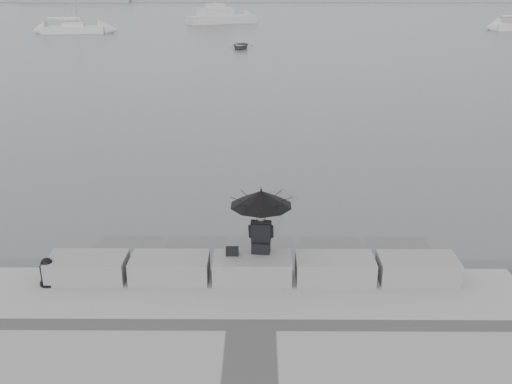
{
  "coord_description": "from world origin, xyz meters",
  "views": [
    {
      "loc": [
        0.15,
        -10.87,
        6.37
      ],
      "look_at": [
        0.05,
        3.0,
        1.13
      ],
      "focal_mm": 40.0,
      "sensor_mm": 36.0,
      "label": 1
    }
  ],
  "objects_px": {
    "motor_cruiser": "(222,17)",
    "sailboat_left": "(74,29)",
    "mooring_bollard": "(48,273)",
    "dinghy": "(240,46)",
    "seated_person": "(261,206)"
  },
  "relations": [
    {
      "from": "mooring_bollard",
      "to": "sailboat_left",
      "type": "relative_size",
      "value": 0.05
    },
    {
      "from": "mooring_bollard",
      "to": "sailboat_left",
      "type": "bearing_deg",
      "value": 106.58
    },
    {
      "from": "motor_cruiser",
      "to": "dinghy",
      "type": "relative_size",
      "value": 3.17
    },
    {
      "from": "dinghy",
      "to": "mooring_bollard",
      "type": "bearing_deg",
      "value": -85.98
    },
    {
      "from": "sailboat_left",
      "to": "motor_cruiser",
      "type": "distance_m",
      "value": 22.89
    },
    {
      "from": "sailboat_left",
      "to": "dinghy",
      "type": "xyz_separation_m",
      "value": [
        20.61,
        -15.81,
        -0.26
      ]
    },
    {
      "from": "seated_person",
      "to": "mooring_bollard",
      "type": "distance_m",
      "value": 4.53
    },
    {
      "from": "mooring_bollard",
      "to": "motor_cruiser",
      "type": "bearing_deg",
      "value": 90.93
    },
    {
      "from": "mooring_bollard",
      "to": "dinghy",
      "type": "height_order",
      "value": "mooring_bollard"
    },
    {
      "from": "seated_person",
      "to": "sailboat_left",
      "type": "relative_size",
      "value": 0.11
    },
    {
      "from": "seated_person",
      "to": "motor_cruiser",
      "type": "relative_size",
      "value": 0.14
    },
    {
      "from": "mooring_bollard",
      "to": "dinghy",
      "type": "distance_m",
      "value": 45.26
    },
    {
      "from": "seated_person",
      "to": "mooring_bollard",
      "type": "height_order",
      "value": "seated_person"
    },
    {
      "from": "motor_cruiser",
      "to": "sailboat_left",
      "type": "bearing_deg",
      "value": -165.82
    },
    {
      "from": "mooring_bollard",
      "to": "motor_cruiser",
      "type": "xyz_separation_m",
      "value": [
        -1.23,
        76.4,
        0.15
      ]
    }
  ]
}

